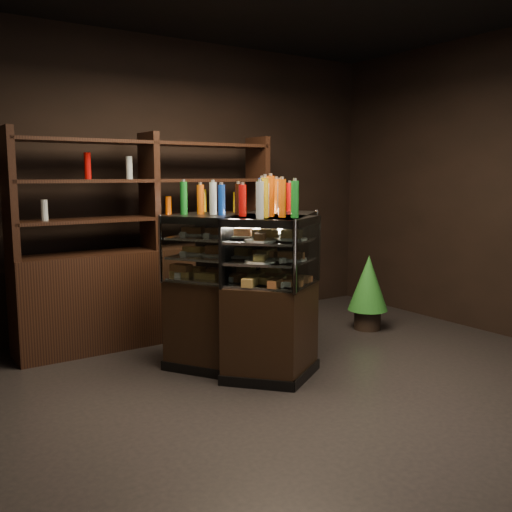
{
  "coord_description": "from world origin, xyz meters",
  "views": [
    {
      "loc": [
        -2.68,
        -3.04,
        1.6
      ],
      "look_at": [
        -0.19,
        0.68,
        0.97
      ],
      "focal_mm": 40.0,
      "sensor_mm": 36.0,
      "label": 1
    }
  ],
  "objects": [
    {
      "name": "ground",
      "position": [
        0.0,
        0.0,
        0.0
      ],
      "size": [
        5.0,
        5.0,
        0.0
      ],
      "primitive_type": "plane",
      "color": "black",
      "rests_on": "ground"
    },
    {
      "name": "room_shell",
      "position": [
        0.0,
        0.0,
        1.94
      ],
      "size": [
        5.02,
        5.02,
        3.01
      ],
      "color": "black",
      "rests_on": "ground"
    },
    {
      "name": "display_case",
      "position": [
        -0.1,
        0.8,
        0.44
      ],
      "size": [
        1.49,
        1.32,
        1.29
      ],
      "rotation": [
        0.0,
        0.0,
        -0.14
      ],
      "color": "black",
      "rests_on": "ground"
    },
    {
      "name": "food_display",
      "position": [
        -0.1,
        0.79,
        1.0
      ],
      "size": [
        1.13,
        1.02,
        0.4
      ],
      "color": "#B1763F",
      "rests_on": "display_case"
    },
    {
      "name": "bottles_top",
      "position": [
        -0.1,
        0.8,
        1.42
      ],
      "size": [
        0.96,
        0.88,
        0.3
      ],
      "color": "#0F38B2",
      "rests_on": "display_case"
    },
    {
      "name": "potted_conifer",
      "position": [
        1.53,
        1.14,
        0.5
      ],
      "size": [
        0.41,
        0.41,
        0.88
      ],
      "rotation": [
        0.0,
        0.0,
        0.35
      ],
      "color": "black",
      "rests_on": "ground"
    },
    {
      "name": "back_shelving",
      "position": [
        -0.49,
        2.05,
        0.6
      ],
      "size": [
        2.57,
        0.46,
        2.0
      ],
      "rotation": [
        0.0,
        0.0,
        0.02
      ],
      "color": "black",
      "rests_on": "ground"
    }
  ]
}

